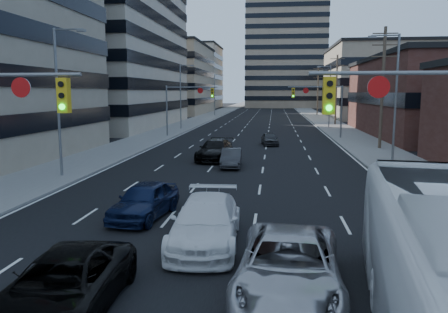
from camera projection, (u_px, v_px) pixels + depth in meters
road_surface at (266, 109)px, 133.94m from camera, size 18.00×300.00×0.02m
sidewalk_left at (229, 109)px, 135.23m from camera, size 5.00×300.00×0.15m
sidewalk_right at (304, 109)px, 132.63m from camera, size 5.00×300.00×0.15m
office_left_mid at (80, 34)px, 66.14m from camera, size 26.00×34.00×28.00m
office_left_far at (165, 80)px, 105.99m from camera, size 20.00×30.00×16.00m
office_right_far at (386, 83)px, 88.82m from camera, size 22.00×28.00×14.00m
apartment_tower at (286, 22)px, 148.66m from camera, size 26.00×26.00×58.00m
bg_block_left at (183, 77)px, 145.46m from camera, size 24.00×24.00×20.00m
bg_block_right at (374, 89)px, 129.45m from camera, size 22.00×22.00×12.00m
signal_near_right at (446, 125)px, 12.57m from camera, size 6.59×0.33×6.00m
signal_far_left at (186, 100)px, 50.64m from camera, size 6.09×0.33×6.00m
signal_far_right at (321, 100)px, 48.91m from camera, size 6.09×0.33×6.00m
utility_pole_block at (383, 86)px, 39.34m from camera, size 2.20×0.28×11.00m
utility_pole_midblock at (336, 89)px, 68.82m from camera, size 2.20×0.28×11.00m
utility_pole_distant at (318, 90)px, 98.30m from camera, size 2.20×0.28×11.00m
streetlight_left_near at (60, 95)px, 26.27m from camera, size 2.03×0.22×9.00m
streetlight_left_mid at (182, 93)px, 60.66m from camera, size 2.03×0.22×9.00m
streetlight_left_far at (215, 93)px, 95.06m from camera, size 2.03×0.22×9.00m
streetlight_right_near at (393, 95)px, 28.85m from camera, size 2.03×0.22×9.00m
streetlight_right_far at (329, 93)px, 63.24m from camera, size 2.03×0.22×9.00m
black_pickup at (63, 286)px, 10.30m from camera, size 2.57×5.24×1.43m
white_van at (206, 222)px, 15.09m from camera, size 2.50×5.65×1.61m
silver_suv at (289, 266)px, 11.30m from camera, size 3.00×5.91×1.60m
sedan_blue at (145, 200)px, 18.30m from camera, size 2.38×4.65×1.52m
sedan_grey_center at (231, 158)px, 30.73m from camera, size 1.53×3.97×1.29m
sedan_black_far at (215, 150)px, 33.87m from camera, size 2.74×5.66×1.59m
sedan_grey_right at (270, 139)px, 43.38m from camera, size 1.95×3.91×1.28m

